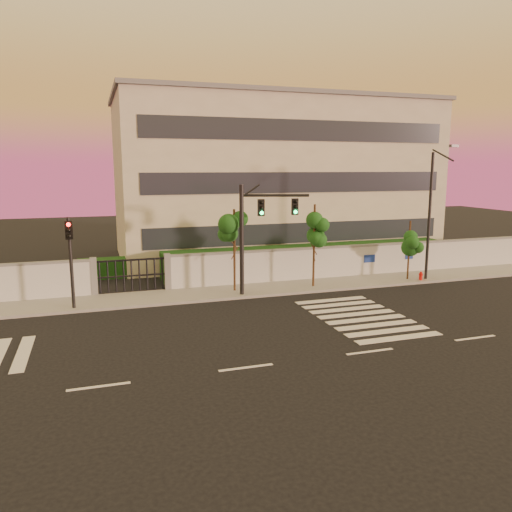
% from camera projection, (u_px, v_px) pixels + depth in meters
% --- Properties ---
extents(ground, '(120.00, 120.00, 0.00)m').
position_uv_depth(ground, '(246.00, 368.00, 17.71)').
color(ground, black).
rests_on(ground, ground).
extents(sidewalk, '(60.00, 3.00, 0.15)m').
position_uv_depth(sidewalk, '(190.00, 295.00, 27.51)').
color(sidewalk, gray).
rests_on(sidewalk, ground).
extents(perimeter_wall, '(60.00, 0.36, 2.20)m').
position_uv_depth(perimeter_wall, '(187.00, 272.00, 28.77)').
color(perimeter_wall, silver).
rests_on(perimeter_wall, ground).
extents(hedge_row, '(41.00, 4.25, 1.80)m').
position_uv_depth(hedge_row, '(196.00, 266.00, 31.71)').
color(hedge_row, '#153510').
rests_on(hedge_row, ground).
extents(institutional_building, '(24.40, 12.40, 12.25)m').
position_uv_depth(institutional_building, '(273.00, 178.00, 39.96)').
color(institutional_building, '#B8B49C').
rests_on(institutional_building, ground).
extents(road_markings, '(57.00, 7.62, 0.02)m').
position_uv_depth(road_markings, '(183.00, 338.00, 20.73)').
color(road_markings, silver).
rests_on(road_markings, ground).
extents(street_tree_d, '(1.52, 1.21, 4.75)m').
position_uv_depth(street_tree_d, '(235.00, 232.00, 27.70)').
color(street_tree_d, '#382314').
rests_on(street_tree_d, ground).
extents(street_tree_e, '(1.55, 1.23, 4.93)m').
position_uv_depth(street_tree_e, '(315.00, 227.00, 28.73)').
color(street_tree_e, '#382314').
rests_on(street_tree_e, ground).
extents(street_tree_f, '(1.39, 1.11, 3.79)m').
position_uv_depth(street_tree_f, '(410.00, 237.00, 30.74)').
color(street_tree_f, '#382314').
rests_on(street_tree_f, ground).
extents(traffic_signal_main, '(3.80, 1.28, 6.11)m').
position_uv_depth(traffic_signal_main, '(255.00, 226.00, 26.98)').
color(traffic_signal_main, black).
rests_on(traffic_signal_main, ground).
extents(traffic_signal_secondary, '(0.36, 0.35, 4.66)m').
position_uv_depth(traffic_signal_secondary, '(70.00, 252.00, 24.24)').
color(traffic_signal_secondary, black).
rests_on(traffic_signal_secondary, ground).
extents(streetlight_east, '(0.49, 1.99, 8.29)m').
position_uv_depth(streetlight_east, '(432.00, 210.00, 30.27)').
color(streetlight_east, black).
rests_on(streetlight_east, ground).
extents(fire_hydrant, '(0.27, 0.26, 0.69)m').
position_uv_depth(fire_hydrant, '(421.00, 277.00, 30.81)').
color(fire_hydrant, red).
rests_on(fire_hydrant, ground).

